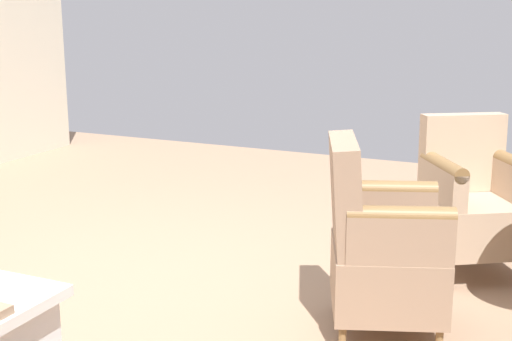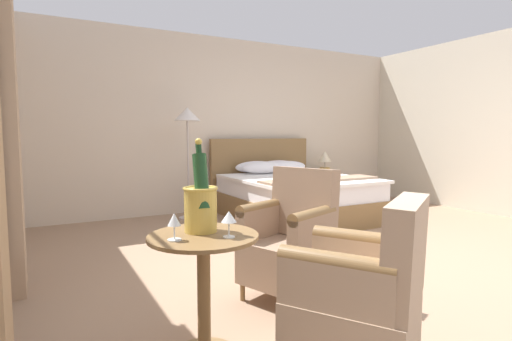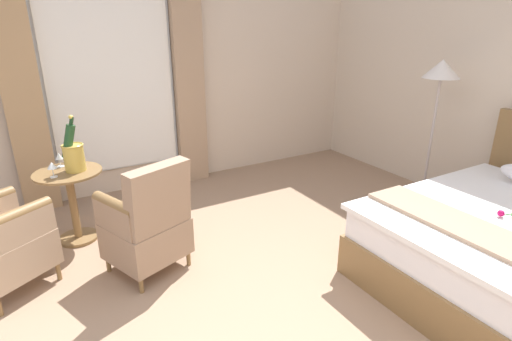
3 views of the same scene
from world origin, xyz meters
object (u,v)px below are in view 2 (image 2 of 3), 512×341
at_px(bedside_lamp, 325,160).
at_px(champagne_bucket, 201,202).
at_px(armchair_by_window, 291,241).
at_px(armchair_facing_bed, 362,299).
at_px(wine_glass_near_bucket, 174,221).
at_px(wine_glass_near_edge, 229,218).
at_px(side_table_round, 204,284).
at_px(bed, 293,194).
at_px(nightstand, 325,188).
at_px(floor_lamp_brass, 187,125).

relative_size(bedside_lamp, champagne_bucket, 0.78).
bearing_deg(armchair_by_window, armchair_facing_bed, -105.53).
xyz_separation_m(wine_glass_near_bucket, armchair_by_window, (1.02, 0.49, -0.35)).
relative_size(bedside_lamp, wine_glass_near_edge, 2.89).
height_order(bedside_lamp, side_table_round, bedside_lamp).
height_order(bed, side_table_round, bed).
xyz_separation_m(bedside_lamp, wine_glass_near_bucket, (-3.83, -3.66, 0.02)).
height_order(nightstand, champagne_bucket, champagne_bucket).
xyz_separation_m(nightstand, wine_glass_near_bucket, (-3.83, -3.66, 0.51)).
relative_size(wine_glass_near_edge, armchair_facing_bed, 0.15).
bearing_deg(nightstand, side_table_round, -135.31).
height_order(bed, nightstand, bed).
bearing_deg(floor_lamp_brass, wine_glass_near_edge, -105.78).
distance_m(bed, armchair_facing_bed, 3.93).
height_order(bed, wine_glass_near_bucket, bed).
distance_m(nightstand, champagne_bucket, 5.13).
distance_m(nightstand, armchair_facing_bed, 5.23).
bearing_deg(champagne_bucket, side_table_round, -101.15).
bearing_deg(armchair_by_window, side_table_round, -151.91).
bearing_deg(bed, floor_lamp_brass, 155.91).
height_order(floor_lamp_brass, armchair_by_window, floor_lamp_brass).
height_order(floor_lamp_brass, wine_glass_near_bucket, floor_lamp_brass).
distance_m(nightstand, bedside_lamp, 0.49).
distance_m(floor_lamp_brass, champagne_bucket, 3.60).
xyz_separation_m(bedside_lamp, side_table_round, (-3.66, -3.62, -0.34)).
height_order(floor_lamp_brass, wine_glass_near_edge, floor_lamp_brass).
height_order(bed, bedside_lamp, bed).
bearing_deg(wine_glass_near_bucket, nightstand, 43.72).
relative_size(bed, armchair_facing_bed, 2.27).
relative_size(bed, side_table_round, 3.07).
height_order(nightstand, bedside_lamp, bedside_lamp).
bearing_deg(floor_lamp_brass, armchair_facing_bed, -97.65).
height_order(side_table_round, armchair_facing_bed, armchair_facing_bed).
xyz_separation_m(bed, floor_lamp_brass, (-1.37, 0.61, 1.00)).
bearing_deg(wine_glass_near_bucket, armchair_facing_bed, -36.68).
distance_m(floor_lamp_brass, wine_glass_near_edge, 3.76).
height_order(floor_lamp_brass, side_table_round, floor_lamp_brass).
xyz_separation_m(floor_lamp_brass, wine_glass_near_bucket, (-1.27, -3.50, -0.56)).
height_order(wine_glass_near_bucket, wine_glass_near_edge, wine_glass_near_bucket).
bearing_deg(armchair_facing_bed, wine_glass_near_bucket, 143.32).
distance_m(nightstand, side_table_round, 5.16).
bearing_deg(nightstand, champagne_bucket, -135.75).
height_order(nightstand, floor_lamp_brass, floor_lamp_brass).
distance_m(bed, side_table_round, 3.78).
relative_size(bed, wine_glass_near_bucket, 15.29).
xyz_separation_m(side_table_round, armchair_by_window, (0.85, 0.45, 0.01)).
relative_size(bed, champagne_bucket, 4.16).
relative_size(wine_glass_near_bucket, armchair_facing_bed, 0.15).
relative_size(champagne_bucket, wine_glass_near_bucket, 3.67).
height_order(wine_glass_near_bucket, armchair_facing_bed, armchair_facing_bed).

